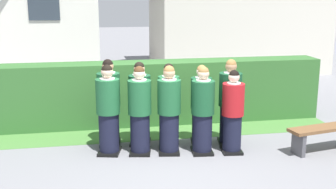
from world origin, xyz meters
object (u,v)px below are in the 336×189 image
(student_rear_row_4, at_px, (230,104))
(wooden_bench, at_px, (323,133))
(student_front_row_1, at_px, (140,112))
(student_front_row_0, at_px, (108,112))
(student_front_row_3, at_px, (203,112))
(student_in_red_blazer, at_px, (233,114))
(student_rear_row_0, at_px, (109,104))
(student_rear_row_2, at_px, (169,106))
(student_rear_row_3, at_px, (201,107))
(student_front_row_2, at_px, (169,112))
(student_rear_row_1, at_px, (140,106))

(student_rear_row_4, xyz_separation_m, wooden_bench, (1.59, -0.72, -0.45))
(student_front_row_1, bearing_deg, student_front_row_0, 170.02)
(student_front_row_3, relative_size, student_in_red_blazer, 1.05)
(student_front_row_0, xyz_separation_m, wooden_bench, (3.93, -0.63, -0.44))
(student_rear_row_0, bearing_deg, student_in_red_blazer, -20.67)
(student_front_row_1, xyz_separation_m, wooden_bench, (3.36, -0.53, -0.43))
(student_rear_row_2, bearing_deg, student_rear_row_4, -11.35)
(student_rear_row_0, relative_size, student_rear_row_3, 1.08)
(student_rear_row_3, bearing_deg, student_in_red_blazer, -51.86)
(student_in_red_blazer, relative_size, student_rear_row_3, 0.99)
(student_in_red_blazer, distance_m, student_rear_row_4, 0.46)
(student_rear_row_0, xyz_separation_m, wooden_bench, (3.89, -1.11, -0.45))
(student_front_row_2, distance_m, student_rear_row_1, 0.74)
(student_front_row_3, distance_m, student_rear_row_2, 0.80)
(student_front_row_1, distance_m, student_in_red_blazer, 1.70)
(student_rear_row_1, bearing_deg, student_rear_row_4, -10.10)
(student_front_row_3, distance_m, student_in_red_blazer, 0.56)
(student_front_row_0, relative_size, student_rear_row_1, 1.02)
(wooden_bench, bearing_deg, student_rear_row_4, 155.52)
(student_front_row_2, distance_m, student_rear_row_4, 1.27)
(student_front_row_2, height_order, student_rear_row_4, student_rear_row_4)
(student_rear_row_3, height_order, student_rear_row_4, student_rear_row_4)
(student_rear_row_0, bearing_deg, student_front_row_2, -31.64)
(student_rear_row_1, height_order, student_rear_row_2, student_rear_row_1)
(student_rear_row_4, bearing_deg, student_rear_row_1, 169.90)
(student_front_row_0, distance_m, student_rear_row_4, 2.34)
(student_front_row_3, bearing_deg, student_front_row_2, 169.09)
(student_front_row_1, bearing_deg, wooden_bench, -8.95)
(student_front_row_2, bearing_deg, student_in_red_blazer, -9.00)
(student_front_row_0, bearing_deg, student_rear_row_2, 15.58)
(student_rear_row_0, xyz_separation_m, student_rear_row_1, (0.58, -0.08, -0.03))
(student_front_row_1, bearing_deg, student_in_red_blazer, -8.52)
(student_front_row_3, distance_m, student_rear_row_3, 0.52)
(student_rear_row_3, bearing_deg, student_rear_row_1, 171.25)
(student_front_row_2, height_order, student_rear_row_2, student_front_row_2)
(student_front_row_2, relative_size, student_rear_row_4, 0.98)
(student_front_row_2, xyz_separation_m, student_rear_row_2, (0.08, 0.50, -0.02))
(student_rear_row_1, bearing_deg, student_in_red_blazer, -24.87)
(student_rear_row_2, bearing_deg, wooden_bench, -19.19)
(student_rear_row_4, bearing_deg, student_front_row_1, -173.73)
(student_in_red_blazer, distance_m, student_rear_row_0, 2.36)
(student_front_row_3, height_order, wooden_bench, student_front_row_3)
(student_front_row_1, distance_m, student_rear_row_4, 1.78)
(student_rear_row_1, bearing_deg, student_front_row_2, -50.49)
(student_front_row_0, xyz_separation_m, student_rear_row_1, (0.62, 0.40, -0.02))
(student_front_row_1, xyz_separation_m, student_rear_row_1, (0.06, 0.50, -0.00))
(student_front_row_3, bearing_deg, wooden_bench, -8.78)
(student_front_row_0, height_order, student_front_row_3, student_front_row_0)
(student_in_red_blazer, bearing_deg, student_front_row_2, 171.00)
(student_front_row_0, height_order, student_front_row_1, student_front_row_0)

